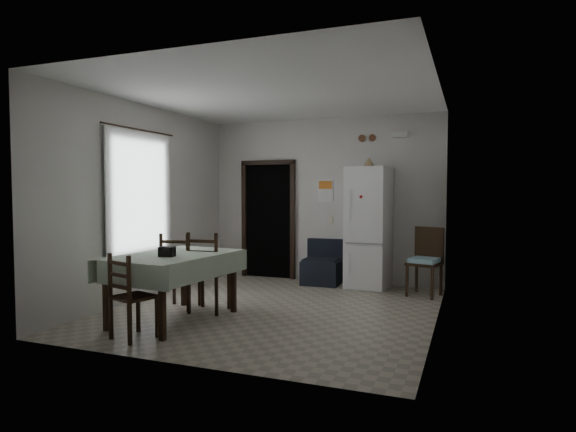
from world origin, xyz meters
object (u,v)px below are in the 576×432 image
(navy_seat, at_px, (322,262))
(dining_chair_near_head, at_px, (134,296))
(dining_chair_far_right, at_px, (209,272))
(corner_chair, at_px, (424,262))
(dining_chair_far_left, at_px, (181,270))
(fridge, at_px, (369,228))
(dining_table, at_px, (174,287))

(navy_seat, bearing_deg, dining_chair_near_head, -107.70)
(navy_seat, bearing_deg, dining_chair_far_right, -112.20)
(corner_chair, height_order, dining_chair_far_left, corner_chair)
(dining_chair_far_left, distance_m, dining_chair_far_right, 0.46)
(navy_seat, bearing_deg, fridge, -2.21)
(fridge, distance_m, navy_seat, 1.02)
(corner_chair, xyz_separation_m, dining_chair_far_right, (-2.60, -2.00, 0.01))
(dining_chair_far_right, distance_m, dining_chair_near_head, 1.34)
(fridge, distance_m, dining_chair_far_left, 3.19)
(dining_table, bearing_deg, corner_chair, 48.76)
(navy_seat, distance_m, dining_chair_near_head, 3.82)
(fridge, distance_m, dining_table, 3.49)
(dining_chair_far_right, bearing_deg, dining_chair_far_left, -6.71)
(corner_chair, distance_m, dining_table, 3.77)
(dining_table, height_order, dining_chair_near_head, dining_chair_near_head)
(fridge, bearing_deg, dining_table, -115.32)
(corner_chair, relative_size, dining_chair_far_right, 0.98)
(dining_table, distance_m, dining_chair_far_left, 0.65)
(dining_chair_far_left, bearing_deg, dining_chair_near_head, 93.61)
(dining_chair_far_left, height_order, dining_chair_near_head, dining_chair_far_left)
(dining_table, bearing_deg, dining_chair_near_head, -83.79)
(fridge, xyz_separation_m, dining_chair_far_right, (-1.67, -2.35, -0.47))
(fridge, height_order, dining_chair_near_head, fridge)
(navy_seat, height_order, corner_chair, corner_chair)
(corner_chair, bearing_deg, dining_chair_far_left, -131.87)
(navy_seat, relative_size, dining_chair_far_left, 0.74)
(fridge, xyz_separation_m, corner_chair, (0.93, -0.35, -0.48))
(navy_seat, distance_m, dining_table, 3.08)
(fridge, distance_m, corner_chair, 1.10)
(navy_seat, relative_size, dining_chair_near_head, 0.81)
(fridge, bearing_deg, dining_chair_near_head, -109.55)
(corner_chair, height_order, dining_chair_far_right, dining_chair_far_right)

